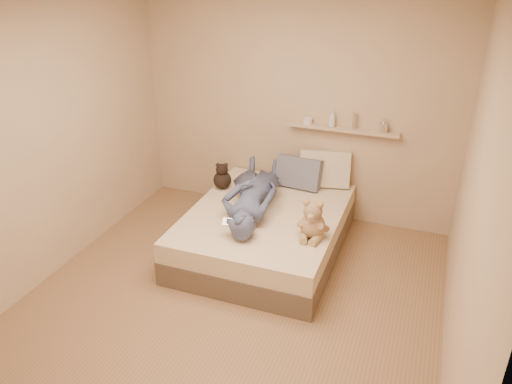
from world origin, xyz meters
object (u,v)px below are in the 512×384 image
at_px(dark_plush, 222,177).
at_px(person, 252,193).
at_px(teddy_bear, 312,222).
at_px(pillow_cream, 325,168).
at_px(pillow_grey, 299,172).
at_px(game_console, 232,222).
at_px(bed, 266,231).
at_px(wall_shelf, 343,129).

xyz_separation_m(dark_plush, person, (0.48, -0.32, 0.04)).
bearing_deg(person, teddy_bear, 143.32).
relative_size(teddy_bear, pillow_cream, 0.70).
bearing_deg(pillow_grey, pillow_cream, 28.38).
relative_size(game_console, pillow_grey, 0.36).
height_order(pillow_cream, person, pillow_cream).
xyz_separation_m(bed, pillow_grey, (0.14, 0.69, 0.40)).
bearing_deg(dark_plush, pillow_grey, 23.91).
relative_size(dark_plush, wall_shelf, 0.26).
relative_size(dark_plush, pillow_grey, 0.62).
distance_m(bed, game_console, 0.70).
relative_size(bed, game_console, 10.63).
bearing_deg(teddy_bear, game_console, -159.90).
relative_size(bed, person, 1.31).
distance_m(pillow_cream, wall_shelf, 0.48).
height_order(teddy_bear, dark_plush, teddy_bear).
relative_size(pillow_grey, person, 0.34).
bearing_deg(dark_plush, person, -34.08).
bearing_deg(wall_shelf, person, -128.64).
relative_size(game_console, pillow_cream, 0.32).
distance_m(teddy_bear, pillow_grey, 1.10).
xyz_separation_m(teddy_bear, pillow_cream, (-0.16, 1.15, 0.04)).
bearing_deg(bed, person, 170.84).
relative_size(teddy_bear, dark_plush, 1.26).
height_order(dark_plush, pillow_cream, pillow_cream).
bearing_deg(game_console, pillow_cream, 69.42).
height_order(dark_plush, wall_shelf, wall_shelf).
bearing_deg(pillow_grey, bed, -101.62).
bearing_deg(game_console, dark_plush, 118.75).
distance_m(bed, pillow_grey, 0.81).
bearing_deg(wall_shelf, pillow_grey, -151.78).
relative_size(bed, pillow_grey, 3.80).
relative_size(bed, wall_shelf, 1.58).
relative_size(game_console, teddy_bear, 0.46).
height_order(pillow_grey, wall_shelf, wall_shelf).
height_order(game_console, teddy_bear, teddy_bear).
xyz_separation_m(teddy_bear, dark_plush, (-1.20, 0.67, -0.03)).
xyz_separation_m(game_console, pillow_grey, (0.27, 1.26, 0.02)).
distance_m(teddy_bear, person, 0.80).
height_order(teddy_bear, pillow_cream, pillow_cream).
relative_size(game_console, dark_plush, 0.58).
bearing_deg(person, bed, 159.83).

